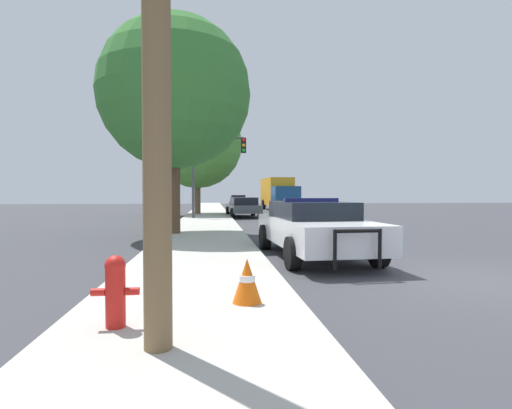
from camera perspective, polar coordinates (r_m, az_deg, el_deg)
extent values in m
plane|color=#3D3D42|center=(8.51, 28.82, -9.39)|extent=(110.00, 110.00, 0.00)
cube|color=#BCB7AD|center=(7.00, -8.54, -11.04)|extent=(3.00, 110.00, 0.13)
cube|color=white|center=(10.08, 8.28, -3.74)|extent=(2.20, 5.13, 0.62)
cube|color=black|center=(10.29, 7.87, -0.75)|extent=(1.81, 2.70, 0.42)
cylinder|color=black|center=(9.03, 17.12, -6.38)|extent=(0.28, 0.71, 0.70)
cylinder|color=black|center=(8.37, 5.26, -6.95)|extent=(0.28, 0.71, 0.70)
cylinder|color=black|center=(11.89, 10.38, -4.42)|extent=(0.28, 0.71, 0.70)
cylinder|color=black|center=(11.39, 1.29, -4.66)|extent=(0.28, 0.71, 0.70)
cylinder|color=black|center=(7.82, 17.26, -6.04)|extent=(0.07, 0.07, 0.74)
cylinder|color=black|center=(7.47, 11.21, -6.35)|extent=(0.07, 0.07, 0.74)
cylinder|color=black|center=(7.60, 14.33, -3.69)|extent=(0.93, 0.12, 0.07)
cube|color=navy|center=(10.28, 7.87, 0.67)|extent=(1.41, 0.27, 0.09)
cube|color=navy|center=(10.42, 13.43, -3.42)|extent=(0.20, 3.62, 0.17)
cylinder|color=red|center=(4.73, -19.44, -12.43)|extent=(0.21, 0.21, 0.65)
sphere|color=red|center=(4.66, -19.48, -8.21)|extent=(0.22, 0.22, 0.22)
cylinder|color=red|center=(4.76, -21.61, -11.56)|extent=(0.15, 0.09, 0.09)
cylinder|color=red|center=(4.68, -17.24, -11.75)|extent=(0.15, 0.09, 0.09)
cylinder|color=#424247|center=(23.97, -8.97, 3.99)|extent=(0.16, 0.16, 4.94)
cylinder|color=#424247|center=(24.16, -5.39, 9.51)|extent=(3.00, 0.11, 0.11)
cube|color=black|center=(24.18, -1.79, 8.44)|extent=(0.30, 0.24, 0.90)
sphere|color=red|center=(24.08, -1.77, 9.18)|extent=(0.20, 0.20, 0.20)
sphere|color=orange|center=(24.05, -1.77, 8.47)|extent=(0.20, 0.20, 0.20)
sphere|color=green|center=(24.01, -1.77, 7.76)|extent=(0.20, 0.20, 0.20)
cube|color=maroon|center=(43.54, -2.51, 0.32)|extent=(2.11, 4.63, 0.58)
cube|color=black|center=(43.31, -2.51, 1.03)|extent=(1.69, 2.46, 0.50)
cylinder|color=black|center=(44.97, -3.57, -0.01)|extent=(0.29, 0.66, 0.65)
cylinder|color=black|center=(44.94, -1.39, -0.01)|extent=(0.29, 0.66, 0.65)
cylinder|color=black|center=(42.18, -3.70, -0.12)|extent=(0.29, 0.66, 0.65)
cylinder|color=black|center=(42.15, -1.37, -0.12)|extent=(0.29, 0.66, 0.65)
cube|color=#474C51|center=(26.91, -1.83, -0.55)|extent=(2.11, 4.73, 0.50)
cube|color=black|center=(26.66, -1.76, 0.50)|extent=(1.72, 2.50, 0.49)
cylinder|color=black|center=(28.23, -4.04, -0.96)|extent=(0.28, 0.67, 0.66)
cylinder|color=black|center=(28.47, -0.45, -0.94)|extent=(0.28, 0.67, 0.66)
cylinder|color=black|center=(25.38, -3.39, -1.25)|extent=(0.28, 0.67, 0.66)
cylinder|color=black|center=(25.64, 0.60, -1.22)|extent=(0.28, 0.67, 0.66)
cube|color=navy|center=(35.05, 4.25, 1.21)|extent=(2.33, 2.27, 1.72)
cube|color=orange|center=(38.86, 2.97, 1.87)|extent=(2.47, 5.70, 2.56)
cylinder|color=black|center=(35.54, 5.90, -0.18)|extent=(0.32, 0.99, 0.98)
cylinder|color=black|center=(35.05, 2.42, -0.20)|extent=(0.32, 0.99, 0.98)
cylinder|color=black|center=(40.14, 4.20, 0.03)|extent=(0.32, 0.99, 0.98)
cylinder|color=black|center=(39.71, 1.10, 0.02)|extent=(0.32, 0.99, 0.98)
cylinder|color=brown|center=(14.88, -11.44, 2.87)|extent=(0.34, 0.34, 3.60)
sphere|color=#387A33|center=(15.32, -11.51, 15.36)|extent=(5.51, 5.51, 5.51)
cylinder|color=brown|center=(28.76, -8.34, 1.92)|extent=(0.41, 0.41, 3.26)
sphere|color=#4C8E38|center=(28.97, -8.37, 8.61)|extent=(6.35, 6.35, 6.35)
cone|color=orange|center=(5.43, -1.29, -10.79)|extent=(0.39, 0.39, 0.60)
cylinder|color=white|center=(5.43, -1.29, -10.49)|extent=(0.22, 0.22, 0.08)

